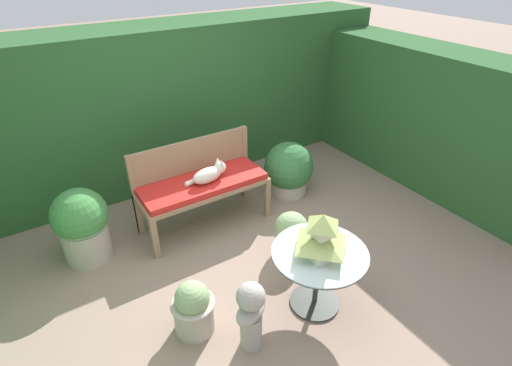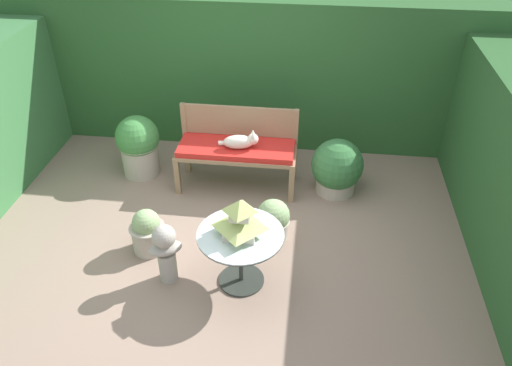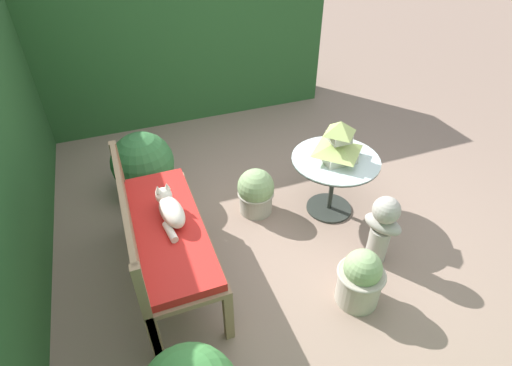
{
  "view_description": "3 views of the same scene",
  "coord_description": "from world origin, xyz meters",
  "px_view_note": "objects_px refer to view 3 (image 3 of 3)",
  "views": [
    {
      "loc": [
        -1.47,
        -2.36,
        2.72
      ],
      "look_at": [
        0.36,
        0.5,
        0.64
      ],
      "focal_mm": 28.0,
      "sensor_mm": 36.0,
      "label": 1
    },
    {
      "loc": [
        0.82,
        -3.89,
        3.47
      ],
      "look_at": [
        0.29,
        0.4,
        0.45
      ],
      "focal_mm": 35.0,
      "sensor_mm": 36.0,
      "label": 2
    },
    {
      "loc": [
        -2.2,
        1.12,
        2.54
      ],
      "look_at": [
        0.36,
        0.14,
        0.45
      ],
      "focal_mm": 28.0,
      "sensor_mm": 36.0,
      "label": 3
    }
  ],
  "objects_px": {
    "pagoda_birdhouse": "(338,143)",
    "potted_plant_path_edge": "(256,192)",
    "garden_bench": "(168,232)",
    "garden_bust": "(382,226)",
    "potted_plant_patio_mid": "(360,278)",
    "cat": "(170,209)",
    "patio_table": "(334,170)",
    "potted_plant_table_near": "(144,167)"
  },
  "relations": [
    {
      "from": "pagoda_birdhouse",
      "to": "potted_plant_path_edge",
      "type": "relative_size",
      "value": 0.82
    },
    {
      "from": "garden_bench",
      "to": "garden_bust",
      "type": "xyz_separation_m",
      "value": [
        -0.41,
        -1.6,
        -0.12
      ]
    },
    {
      "from": "garden_bench",
      "to": "potted_plant_patio_mid",
      "type": "relative_size",
      "value": 2.85
    },
    {
      "from": "cat",
      "to": "potted_plant_path_edge",
      "type": "relative_size",
      "value": 1.03
    },
    {
      "from": "garden_bench",
      "to": "potted_plant_path_edge",
      "type": "height_order",
      "value": "garden_bench"
    },
    {
      "from": "garden_bench",
      "to": "patio_table",
      "type": "bearing_deg",
      "value": -79.81
    },
    {
      "from": "garden_bench",
      "to": "patio_table",
      "type": "relative_size",
      "value": 1.77
    },
    {
      "from": "patio_table",
      "to": "garden_bust",
      "type": "xyz_separation_m",
      "value": [
        -0.69,
        -0.05,
        -0.1
      ]
    },
    {
      "from": "potted_plant_path_edge",
      "to": "potted_plant_table_near",
      "type": "bearing_deg",
      "value": 54.72
    },
    {
      "from": "garden_bench",
      "to": "potted_plant_patio_mid",
      "type": "distance_m",
      "value": 1.44
    },
    {
      "from": "pagoda_birdhouse",
      "to": "potted_plant_table_near",
      "type": "relative_size",
      "value": 0.57
    },
    {
      "from": "cat",
      "to": "patio_table",
      "type": "distance_m",
      "value": 1.53
    },
    {
      "from": "garden_bench",
      "to": "pagoda_birdhouse",
      "type": "bearing_deg",
      "value": -79.81
    },
    {
      "from": "garden_bench",
      "to": "patio_table",
      "type": "distance_m",
      "value": 1.58
    },
    {
      "from": "cat",
      "to": "potted_plant_patio_mid",
      "type": "distance_m",
      "value": 1.47
    },
    {
      "from": "potted_plant_patio_mid",
      "to": "potted_plant_table_near",
      "type": "xyz_separation_m",
      "value": [
        1.88,
        1.27,
        0.08
      ]
    },
    {
      "from": "potted_plant_table_near",
      "to": "garden_bust",
      "type": "bearing_deg",
      "value": -133.77
    },
    {
      "from": "garden_bench",
      "to": "potted_plant_path_edge",
      "type": "relative_size",
      "value": 3.04
    },
    {
      "from": "pagoda_birdhouse",
      "to": "potted_plant_path_edge",
      "type": "height_order",
      "value": "pagoda_birdhouse"
    },
    {
      "from": "cat",
      "to": "pagoda_birdhouse",
      "type": "bearing_deg",
      "value": -89.99
    },
    {
      "from": "garden_bust",
      "to": "potted_plant_path_edge",
      "type": "bearing_deg",
      "value": 10.85
    },
    {
      "from": "potted_plant_table_near",
      "to": "potted_plant_path_edge",
      "type": "distance_m",
      "value": 1.13
    },
    {
      "from": "potted_plant_table_near",
      "to": "garden_bench",
      "type": "bearing_deg",
      "value": -178.13
    },
    {
      "from": "garden_bench",
      "to": "cat",
      "type": "bearing_deg",
      "value": -38.31
    },
    {
      "from": "potted_plant_patio_mid",
      "to": "garden_bust",
      "type": "bearing_deg",
      "value": -50.83
    },
    {
      "from": "pagoda_birdhouse",
      "to": "potted_plant_patio_mid",
      "type": "relative_size",
      "value": 0.77
    },
    {
      "from": "pagoda_birdhouse",
      "to": "garden_bust",
      "type": "relative_size",
      "value": 0.59
    },
    {
      "from": "potted_plant_table_near",
      "to": "cat",
      "type": "bearing_deg",
      "value": -175.66
    },
    {
      "from": "patio_table",
      "to": "potted_plant_path_edge",
      "type": "distance_m",
      "value": 0.75
    },
    {
      "from": "potted_plant_patio_mid",
      "to": "potted_plant_path_edge",
      "type": "relative_size",
      "value": 1.07
    },
    {
      "from": "potted_plant_patio_mid",
      "to": "patio_table",
      "type": "bearing_deg",
      "value": -17.93
    },
    {
      "from": "garden_bust",
      "to": "potted_plant_patio_mid",
      "type": "distance_m",
      "value": 0.5
    },
    {
      "from": "patio_table",
      "to": "pagoda_birdhouse",
      "type": "height_order",
      "value": "pagoda_birdhouse"
    },
    {
      "from": "garden_bust",
      "to": "potted_plant_path_edge",
      "type": "distance_m",
      "value": 1.18
    },
    {
      "from": "pagoda_birdhouse",
      "to": "cat",
      "type": "bearing_deg",
      "value": 98.34
    },
    {
      "from": "garden_bench",
      "to": "potted_plant_table_near",
      "type": "height_order",
      "value": "potted_plant_table_near"
    },
    {
      "from": "potted_plant_patio_mid",
      "to": "potted_plant_path_edge",
      "type": "height_order",
      "value": "potted_plant_patio_mid"
    },
    {
      "from": "garden_bench",
      "to": "potted_plant_patio_mid",
      "type": "height_order",
      "value": "garden_bench"
    },
    {
      "from": "cat",
      "to": "potted_plant_table_near",
      "type": "height_order",
      "value": "cat"
    },
    {
      "from": "garden_bust",
      "to": "potted_plant_patio_mid",
      "type": "relative_size",
      "value": 1.31
    },
    {
      "from": "patio_table",
      "to": "garden_bust",
      "type": "bearing_deg",
      "value": -175.57
    },
    {
      "from": "cat",
      "to": "garden_bust",
      "type": "bearing_deg",
      "value": -114.98
    }
  ]
}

